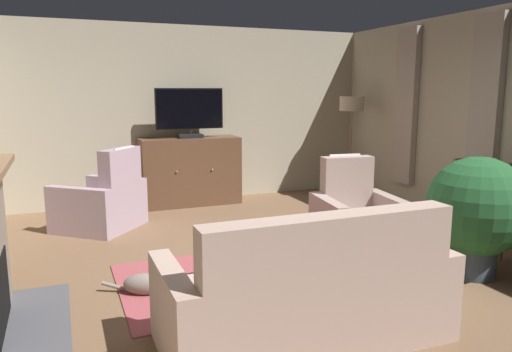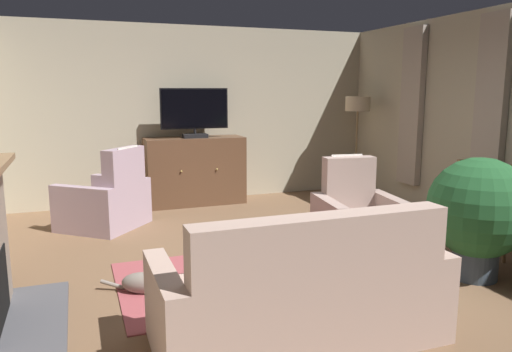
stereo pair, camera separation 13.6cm
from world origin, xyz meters
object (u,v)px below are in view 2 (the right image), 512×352
object	(u,v)px
coffee_table	(250,243)
sofa_floral	(303,299)
armchair_beside_cabinet	(357,224)
side_chair_nearest_door	(479,200)
potted_plant_small_fern_corner	(479,211)
tv_remote	(242,237)
cat	(147,282)
floor_lamp	(358,113)
armchair_facing_sofa	(107,203)
television	(195,112)
tv_cabinet	(195,172)

from	to	relation	value
coffee_table	sofa_floral	size ratio (longest dim) A/B	0.48
coffee_table	armchair_beside_cabinet	xyz separation A→B (m)	(1.42, 0.46, -0.08)
side_chair_nearest_door	potted_plant_small_fern_corner	xyz separation A→B (m)	(-0.82, -0.82, 0.14)
coffee_table	potted_plant_small_fern_corner	xyz separation A→B (m)	(2.09, -0.56, 0.25)
armchair_beside_cabinet	potted_plant_small_fern_corner	distance (m)	1.27
tv_remote	cat	world-z (taller)	tv_remote
floor_lamp	armchair_facing_sofa	bearing A→B (deg)	-172.32
coffee_table	floor_lamp	distance (m)	4.37
tv_remote	armchair_facing_sofa	distance (m)	2.72
side_chair_nearest_door	potted_plant_small_fern_corner	distance (m)	1.17
television	armchair_facing_sofa	xyz separation A→B (m)	(-1.40, -0.88, -1.13)
television	tv_remote	bearing A→B (deg)	-96.44
tv_cabinet	sofa_floral	xyz separation A→B (m)	(-0.30, -4.53, -0.17)
tv_remote	armchair_beside_cabinet	size ratio (longest dim) A/B	0.16
tv_cabinet	cat	distance (m)	3.51
cat	armchair_beside_cabinet	bearing A→B (deg)	7.48
coffee_table	armchair_facing_sofa	xyz separation A→B (m)	(-1.10, 2.49, -0.08)
television	side_chair_nearest_door	world-z (taller)	television
cat	floor_lamp	world-z (taller)	floor_lamp
side_chair_nearest_door	cat	xyz separation A→B (m)	(-3.82, -0.11, -0.42)
television	armchair_beside_cabinet	distance (m)	3.31
television	side_chair_nearest_door	size ratio (longest dim) A/B	1.06
sofa_floral	television	bearing A→B (deg)	86.18
coffee_table	armchair_facing_sofa	distance (m)	2.73
tv_cabinet	tv_remote	size ratio (longest dim) A/B	9.01
television	cat	xyz separation A→B (m)	(-1.21, -3.22, -1.35)
potted_plant_small_fern_corner	floor_lamp	world-z (taller)	floor_lamp
television	potted_plant_small_fern_corner	distance (m)	4.39
coffee_table	cat	world-z (taller)	coffee_table
coffee_table	tv_remote	world-z (taller)	tv_remote
potted_plant_small_fern_corner	television	bearing A→B (deg)	114.43
armchair_facing_sofa	potted_plant_small_fern_corner	distance (m)	4.43
coffee_table	cat	bearing A→B (deg)	170.11
tv_cabinet	television	world-z (taller)	television
armchair_facing_sofa	potted_plant_small_fern_corner	size ratio (longest dim) A/B	1.10
sofa_floral	floor_lamp	size ratio (longest dim) A/B	1.23
sofa_floral	armchair_beside_cabinet	world-z (taller)	armchair_beside_cabinet
armchair_facing_sofa	armchair_beside_cabinet	size ratio (longest dim) A/B	1.22
television	armchair_beside_cabinet	bearing A→B (deg)	-69.09
television	sofa_floral	world-z (taller)	television
cat	side_chair_nearest_door	bearing A→B (deg)	1.57
armchair_beside_cabinet	potted_plant_small_fern_corner	world-z (taller)	potted_plant_small_fern_corner
armchair_facing_sofa	cat	xyz separation A→B (m)	(0.19, -2.33, -0.23)
tv_cabinet	potted_plant_small_fern_corner	size ratio (longest dim) A/B	1.31
side_chair_nearest_door	potted_plant_small_fern_corner	size ratio (longest dim) A/B	0.85
cat	tv_cabinet	bearing A→B (deg)	69.64
armchair_facing_sofa	potted_plant_small_fern_corner	xyz separation A→B (m)	(3.19, -3.05, 0.33)
tv_remote	potted_plant_small_fern_corner	xyz separation A→B (m)	(2.17, -0.53, 0.18)
floor_lamp	armchair_beside_cabinet	bearing A→B (deg)	-121.19
tv_cabinet	armchair_beside_cabinet	bearing A→B (deg)	-69.43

